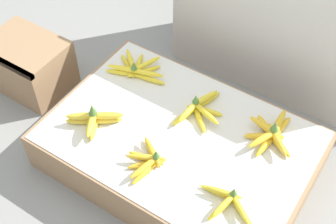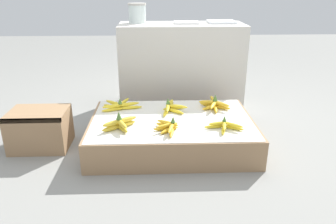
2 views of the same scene
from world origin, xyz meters
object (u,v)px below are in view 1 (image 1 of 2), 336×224
object	(u,v)px
banana_bunch_front_midright	(228,202)
banana_bunch_middle_left	(136,69)
wooden_crate	(29,64)
banana_bunch_middle_midright	(271,134)
banana_bunch_front_midleft	(148,160)
banana_bunch_middle_midleft	(199,109)
banana_bunch_front_left	(94,120)

from	to	relation	value
banana_bunch_front_midright	banana_bunch_middle_left	world-z (taller)	banana_bunch_middle_left
wooden_crate	banana_bunch_middle_midright	size ratio (longest dim) A/B	1.42
wooden_crate	banana_bunch_middle_midright	distance (m)	1.23
banana_bunch_front_midleft	banana_bunch_middle_midleft	world-z (taller)	banana_bunch_middle_midleft
wooden_crate	banana_bunch_middle_left	bearing A→B (deg)	19.83
banana_bunch_middle_left	banana_bunch_middle_midright	distance (m)	0.69
banana_bunch_front_midright	banana_bunch_middle_left	bearing A→B (deg)	150.70
banana_bunch_front_midleft	banana_bunch_middle_left	bearing A→B (deg)	130.78
banana_bunch_front_left	banana_bunch_front_midright	world-z (taller)	banana_bunch_front_left
banana_bunch_middle_left	banana_bunch_middle_midright	size ratio (longest dim) A/B	1.09
banana_bunch_front_left	wooden_crate	bearing A→B (deg)	163.70
banana_bunch_front_midright	banana_bunch_middle_midleft	distance (m)	0.46
banana_bunch_front_left	banana_bunch_middle_midleft	size ratio (longest dim) A/B	0.79
banana_bunch_middle_midleft	banana_bunch_front_left	bearing A→B (deg)	-138.27
banana_bunch_front_left	banana_bunch_front_midleft	distance (m)	0.30
wooden_crate	banana_bunch_middle_midleft	bearing A→B (deg)	8.41
banana_bunch_middle_left	wooden_crate	bearing A→B (deg)	-160.17
banana_bunch_front_midleft	banana_bunch_middle_left	xyz separation A→B (m)	(-0.34, 0.39, -0.00)
banana_bunch_front_left	banana_bunch_front_midright	size ratio (longest dim) A/B	0.89
banana_bunch_front_left	banana_bunch_middle_midleft	world-z (taller)	banana_bunch_front_left
banana_bunch_front_midleft	banana_bunch_middle_midleft	size ratio (longest dim) A/B	0.79
banana_bunch_front_midright	banana_bunch_middle_left	xyz separation A→B (m)	(-0.69, 0.39, 0.00)
banana_bunch_front_left	banana_bunch_middle_left	size ratio (longest dim) A/B	0.75
wooden_crate	banana_bunch_middle_midleft	world-z (taller)	banana_bunch_middle_midleft
banana_bunch_front_midright	banana_bunch_middle_midleft	bearing A→B (deg)	134.07
wooden_crate	banana_bunch_front_left	xyz separation A→B (m)	(0.56, -0.16, 0.10)
banana_bunch_front_midright	banana_bunch_front_midleft	bearing A→B (deg)	-179.05
wooden_crate	banana_bunch_front_midright	size ratio (longest dim) A/B	1.53
banana_bunch_middle_left	banana_bunch_middle_midleft	world-z (taller)	banana_bunch_middle_midleft
banana_bunch_middle_midright	banana_bunch_front_left	bearing A→B (deg)	-152.41
banana_bunch_front_left	banana_bunch_middle_left	bearing A→B (deg)	95.97
banana_bunch_front_left	banana_bunch_middle_midright	size ratio (longest dim) A/B	0.82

